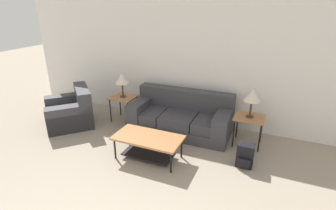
{
  "coord_description": "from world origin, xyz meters",
  "views": [
    {
      "loc": [
        1.52,
        -0.62,
        2.56
      ],
      "look_at": [
        -0.2,
        3.38,
        0.8
      ],
      "focal_mm": 28.0,
      "sensor_mm": 36.0,
      "label": 1
    }
  ],
  "objects": [
    {
      "name": "table_lamp_right",
      "position": [
        1.17,
        3.96,
        0.98
      ],
      "size": [
        0.3,
        0.3,
        0.53
      ],
      "color": "#472D1E",
      "rests_on": "side_table_right"
    },
    {
      "name": "wall_back",
      "position": [
        0.0,
        4.57,
        1.3
      ],
      "size": [
        8.66,
        0.06,
        2.6
      ],
      "color": "white",
      "rests_on": "ground_plane"
    },
    {
      "name": "armchair",
      "position": [
        -2.5,
        3.35,
        0.29
      ],
      "size": [
        1.35,
        1.35,
        0.8
      ],
      "color": "#38383D",
      "rests_on": "ground_plane"
    },
    {
      "name": "coffee_table",
      "position": [
        -0.32,
        2.81,
        0.31
      ],
      "size": [
        1.16,
        0.6,
        0.41
      ],
      "color": "#A87042",
      "rests_on": "ground_plane"
    },
    {
      "name": "side_table_left",
      "position": [
        -1.52,
        3.96,
        0.51
      ],
      "size": [
        0.54,
        0.47,
        0.57
      ],
      "color": "#A87042",
      "rests_on": "ground_plane"
    },
    {
      "name": "table_lamp_left",
      "position": [
        -1.52,
        3.96,
        0.98
      ],
      "size": [
        0.3,
        0.3,
        0.53
      ],
      "color": "#472D1E",
      "rests_on": "side_table_left"
    },
    {
      "name": "side_table_right",
      "position": [
        1.17,
        3.96,
        0.51
      ],
      "size": [
        0.54,
        0.47,
        0.57
      ],
      "color": "#A87042",
      "rests_on": "ground_plane"
    },
    {
      "name": "couch",
      "position": [
        -0.18,
        3.99,
        0.29
      ],
      "size": [
        2.06,
        0.96,
        0.82
      ],
      "color": "#38383D",
      "rests_on": "ground_plane"
    },
    {
      "name": "backpack",
      "position": [
        1.23,
        3.22,
        0.19
      ],
      "size": [
        0.27,
        0.26,
        0.4
      ],
      "color": "black",
      "rests_on": "ground_plane"
    }
  ]
}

